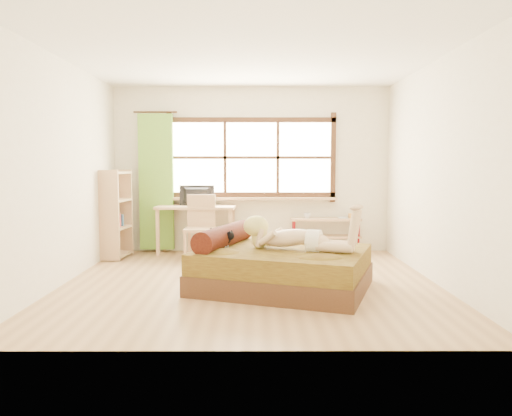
{
  "coord_description": "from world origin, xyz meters",
  "views": [
    {
      "loc": [
        0.06,
        -5.99,
        1.44
      ],
      "look_at": [
        0.07,
        0.2,
        0.9
      ],
      "focal_mm": 35.0,
      "sensor_mm": 36.0,
      "label": 1
    }
  ],
  "objects_px": {
    "chair": "(200,223)",
    "pipe_shelf": "(326,227)",
    "woman": "(296,225)",
    "kitten": "(221,238)",
    "bookshelf": "(115,214)",
    "bed": "(279,267)",
    "desk": "(196,212)"
  },
  "relations": [
    {
      "from": "chair",
      "to": "pipe_shelf",
      "type": "relative_size",
      "value": 0.86
    },
    {
      "from": "woman",
      "to": "chair",
      "type": "relative_size",
      "value": 1.34
    },
    {
      "from": "woman",
      "to": "pipe_shelf",
      "type": "relative_size",
      "value": 1.15
    },
    {
      "from": "kitten",
      "to": "bookshelf",
      "type": "xyz_separation_m",
      "value": [
        -1.74,
        1.83,
        0.1
      ]
    },
    {
      "from": "bookshelf",
      "to": "woman",
      "type": "bearing_deg",
      "value": -30.69
    },
    {
      "from": "bed",
      "to": "bookshelf",
      "type": "height_order",
      "value": "bookshelf"
    },
    {
      "from": "bed",
      "to": "pipe_shelf",
      "type": "relative_size",
      "value": 1.99
    },
    {
      "from": "bed",
      "to": "bookshelf",
      "type": "bearing_deg",
      "value": 161.35
    },
    {
      "from": "kitten",
      "to": "desk",
      "type": "distance_m",
      "value": 2.24
    },
    {
      "from": "kitten",
      "to": "pipe_shelf",
      "type": "xyz_separation_m",
      "value": [
        1.56,
        2.29,
        -0.16
      ]
    },
    {
      "from": "bed",
      "to": "woman",
      "type": "relative_size",
      "value": 1.73
    },
    {
      "from": "woman",
      "to": "kitten",
      "type": "bearing_deg",
      "value": -170.06
    },
    {
      "from": "bed",
      "to": "desk",
      "type": "distance_m",
      "value": 2.6
    },
    {
      "from": "woman",
      "to": "bookshelf",
      "type": "bearing_deg",
      "value": 162.56
    },
    {
      "from": "desk",
      "to": "pipe_shelf",
      "type": "height_order",
      "value": "desk"
    },
    {
      "from": "desk",
      "to": "pipe_shelf",
      "type": "distance_m",
      "value": 2.12
    },
    {
      "from": "bed",
      "to": "desk",
      "type": "relative_size",
      "value": 1.78
    },
    {
      "from": "bookshelf",
      "to": "bed",
      "type": "bearing_deg",
      "value": -31.9
    },
    {
      "from": "desk",
      "to": "pipe_shelf",
      "type": "bearing_deg",
      "value": 6.22
    },
    {
      "from": "woman",
      "to": "kitten",
      "type": "height_order",
      "value": "woman"
    },
    {
      "from": "pipe_shelf",
      "to": "woman",
      "type": "bearing_deg",
      "value": -106.88
    },
    {
      "from": "bed",
      "to": "kitten",
      "type": "height_order",
      "value": "bed"
    },
    {
      "from": "chair",
      "to": "bed",
      "type": "bearing_deg",
      "value": -56.61
    },
    {
      "from": "bed",
      "to": "chair",
      "type": "xyz_separation_m",
      "value": [
        -1.11,
        1.89,
        0.29
      ]
    },
    {
      "from": "desk",
      "to": "bookshelf",
      "type": "height_order",
      "value": "bookshelf"
    },
    {
      "from": "chair",
      "to": "bookshelf",
      "type": "relative_size",
      "value": 0.73
    },
    {
      "from": "pipe_shelf",
      "to": "bookshelf",
      "type": "relative_size",
      "value": 0.85
    },
    {
      "from": "pipe_shelf",
      "to": "chair",
      "type": "bearing_deg",
      "value": -167.52
    },
    {
      "from": "woman",
      "to": "chair",
      "type": "xyz_separation_m",
      "value": [
        -1.31,
        1.96,
        -0.21
      ]
    },
    {
      "from": "desk",
      "to": "bookshelf",
      "type": "distance_m",
      "value": 1.25
    },
    {
      "from": "bed",
      "to": "desk",
      "type": "height_order",
      "value": "desk"
    },
    {
      "from": "bed",
      "to": "bookshelf",
      "type": "xyz_separation_m",
      "value": [
        -2.41,
        1.91,
        0.43
      ]
    }
  ]
}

